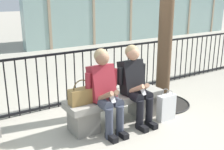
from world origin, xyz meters
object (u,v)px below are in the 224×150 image
at_px(seated_person_with_phone, 105,88).
at_px(seated_person_companion, 135,82).
at_px(stone_bench, 116,106).
at_px(handbag_on_bench, 82,96).
at_px(shopping_bag, 166,107).

relative_size(seated_person_with_phone, seated_person_companion, 1.00).
height_order(stone_bench, seated_person_companion, seated_person_companion).
xyz_separation_m(seated_person_companion, handbag_on_bench, (-0.85, 0.12, -0.08)).
bearing_deg(seated_person_companion, stone_bench, 154.53).
bearing_deg(seated_person_companion, handbag_on_bench, 172.05).
height_order(handbag_on_bench, shopping_bag, handbag_on_bench).
distance_m(stone_bench, seated_person_companion, 0.48).
xyz_separation_m(seated_person_with_phone, seated_person_companion, (0.54, 0.00, 0.00)).
relative_size(handbag_on_bench, shopping_bag, 0.73).
xyz_separation_m(stone_bench, shopping_bag, (0.73, -0.36, -0.06)).
distance_m(seated_person_companion, handbag_on_bench, 0.86).
bearing_deg(seated_person_with_phone, shopping_bag, -13.21).
height_order(stone_bench, shopping_bag, shopping_bag).
xyz_separation_m(seated_person_companion, shopping_bag, (0.46, -0.23, -0.44)).
xyz_separation_m(seated_person_with_phone, handbag_on_bench, (-0.31, 0.12, -0.08)).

